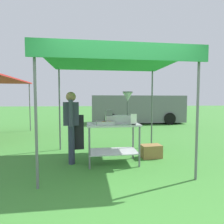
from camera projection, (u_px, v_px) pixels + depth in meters
name	position (u px, v px, depth m)	size (l,w,h in m)	color
ground_plane	(101.00, 130.00, 8.69)	(70.00, 70.00, 0.00)	#3D7F33
stall_canopy	(113.00, 62.00, 4.06)	(2.92, 2.54, 2.35)	slate
donut_cart	(113.00, 134.00, 4.07)	(1.16, 0.67, 0.90)	#B7B7BC
donut_tray	(106.00, 123.00, 3.92)	(0.39, 0.30, 0.07)	#B7B7BC
donut_fryer	(120.00, 113.00, 4.10)	(0.61, 0.28, 0.71)	#B7B7BC
menu_sign	(134.00, 120.00, 3.87)	(0.13, 0.05, 0.23)	black
vendor	(72.00, 123.00, 4.12)	(0.46, 0.54, 1.61)	#2D3347
supply_crate	(151.00, 151.00, 4.52)	(0.51, 0.35, 0.32)	olive
van_grey	(137.00, 109.00, 11.36)	(5.60, 2.16, 1.69)	slate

